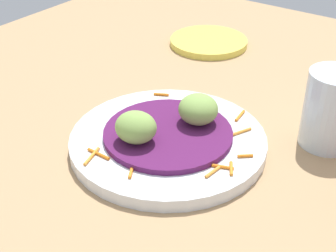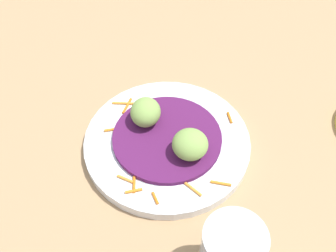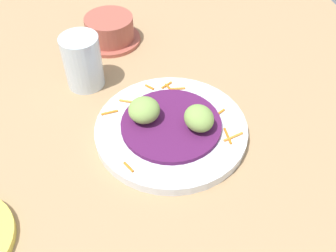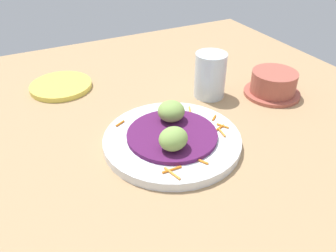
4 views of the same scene
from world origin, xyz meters
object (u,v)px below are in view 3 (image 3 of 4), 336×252
Objects in this scene: guac_scoop_left at (144,110)px; water_glass at (83,62)px; terracotta_bowl at (110,30)px; main_plate at (171,129)px; guac_scoop_center at (199,118)px.

water_glass reaches higher than guac_scoop_left.
guac_scoop_left is at bearing 5.18° from terracotta_bowl.
terracotta_bowl is 14.95cm from water_glass.
water_glass reaches higher than main_plate.
water_glass reaches higher than guac_scoop_center.
terracotta_bowl is at bearing -167.42° from main_plate.
guac_scoop_center is 0.41× the size of terracotta_bowl.
guac_scoop_left reaches higher than main_plate.
water_glass reaches higher than terracotta_bowl.
guac_scoop_left reaches higher than terracotta_bowl.
guac_scoop_center is at bearing 18.76° from terracotta_bowl.
main_plate is 30.51cm from terracotta_bowl.
water_glass is (13.31, -6.35, 2.45)cm from terracotta_bowl.
water_glass is (-14.48, -8.87, 0.69)cm from guac_scoop_left.
water_glass is (-18.34, -17.10, 0.66)cm from guac_scoop_center.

